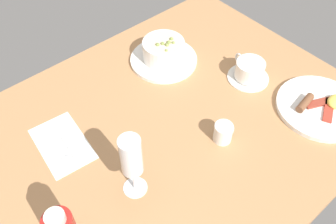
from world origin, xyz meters
The scene contains 7 objects.
ground_plane centered at (0.00, 0.00, -1.50)cm, with size 110.00×84.00×3.00cm, color #B27F51.
porridge_bowl centered at (-16.06, -20.88, 3.57)cm, with size 21.31×21.31×8.39cm.
cutlery_setting centered at (25.38, -12.85, 0.26)cm, with size 13.52×19.88×0.90cm.
coffee_cup centered at (-30.58, 1.92, 3.02)cm, with size 12.66×13.41×6.22cm.
creamer_jug centered at (-7.72, 12.99, 2.81)cm, with size 5.16×5.61×5.97cm.
wine_glass centered at (18.62, 9.50, 12.63)cm, with size 5.81×5.81×18.96cm.
breakfast_plate centered at (-36.55, 23.71, 0.91)cm, with size 24.49×24.49×3.70cm.
Camera 1 is at (40.80, 47.24, 77.80)cm, focal length 38.89 mm.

